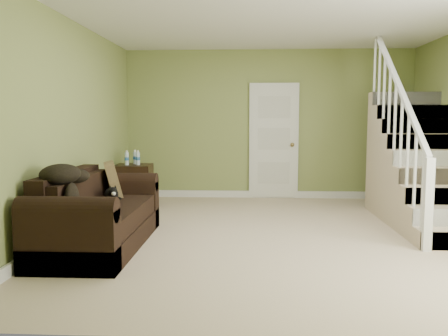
# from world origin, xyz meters

# --- Properties ---
(floor) EXTENTS (5.00, 5.50, 0.01)m
(floor) POSITION_xyz_m (0.00, 0.00, 0.00)
(floor) COLOR tan
(floor) RESTS_ON ground
(ceiling) EXTENTS (5.00, 5.50, 0.01)m
(ceiling) POSITION_xyz_m (0.00, 0.00, 2.60)
(ceiling) COLOR white
(ceiling) RESTS_ON wall_back
(wall_back) EXTENTS (5.00, 0.04, 2.60)m
(wall_back) POSITION_xyz_m (0.00, 2.75, 1.30)
(wall_back) COLOR #85934F
(wall_back) RESTS_ON floor
(wall_front) EXTENTS (5.00, 0.04, 2.60)m
(wall_front) POSITION_xyz_m (0.00, -2.75, 1.30)
(wall_front) COLOR #85934F
(wall_front) RESTS_ON floor
(wall_left) EXTENTS (0.04, 5.50, 2.60)m
(wall_left) POSITION_xyz_m (-2.50, 0.00, 1.30)
(wall_left) COLOR #85934F
(wall_left) RESTS_ON floor
(baseboard_back) EXTENTS (5.00, 0.04, 0.12)m
(baseboard_back) POSITION_xyz_m (0.00, 2.72, 0.06)
(baseboard_back) COLOR white
(baseboard_back) RESTS_ON floor
(baseboard_left) EXTENTS (0.04, 5.50, 0.12)m
(baseboard_left) POSITION_xyz_m (-2.47, 0.00, 0.06)
(baseboard_left) COLOR white
(baseboard_left) RESTS_ON floor
(door) EXTENTS (0.86, 0.12, 2.02)m
(door) POSITION_xyz_m (0.10, 2.71, 1.01)
(door) COLOR white
(door) RESTS_ON floor
(staircase) EXTENTS (1.00, 2.51, 2.82)m
(staircase) POSITION_xyz_m (1.99, 0.97, 0.64)
(staircase) COLOR tan
(staircase) RESTS_ON floor
(sofa) EXTENTS (0.91, 2.10, 0.83)m
(sofa) POSITION_xyz_m (-2.02, -0.61, 0.32)
(sofa) COLOR black
(sofa) RESTS_ON floor
(side_table) EXTENTS (0.59, 0.59, 0.90)m
(side_table) POSITION_xyz_m (-2.18, 1.78, 0.34)
(side_table) COLOR black
(side_table) RESTS_ON floor
(cat) EXTENTS (0.28, 0.42, 0.21)m
(cat) POSITION_xyz_m (-1.94, -0.28, 0.53)
(cat) COLOR black
(cat) RESTS_ON sofa
(banana) EXTENTS (0.14, 0.18, 0.05)m
(banana) POSITION_xyz_m (-1.86, -0.84, 0.47)
(banana) COLOR yellow
(banana) RESTS_ON sofa
(throw_pillow) EXTENTS (0.36, 0.52, 0.49)m
(throw_pillow) POSITION_xyz_m (-2.03, 0.13, 0.63)
(throw_pillow) COLOR #4B361E
(throw_pillow) RESTS_ON sofa
(throw_blanket) EXTENTS (0.38, 0.50, 0.20)m
(throw_blanket) POSITION_xyz_m (-2.20, -1.11, 0.86)
(throw_blanket) COLOR black
(throw_blanket) RESTS_ON sofa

